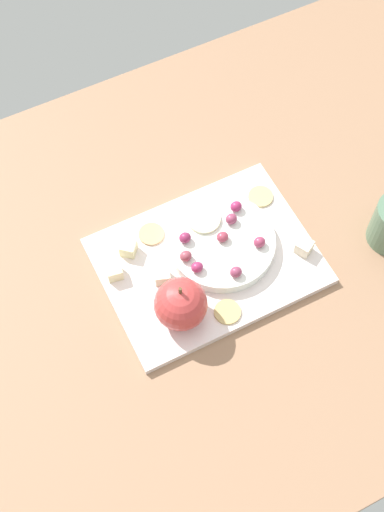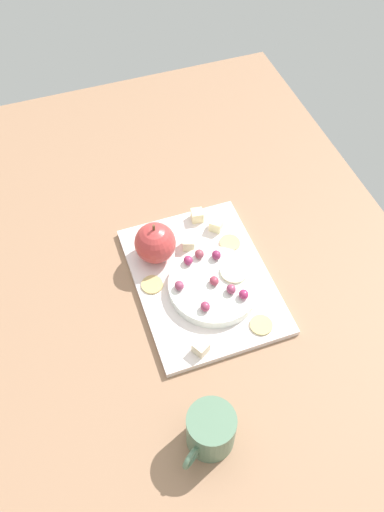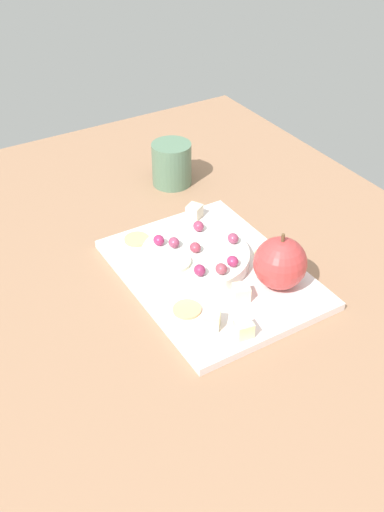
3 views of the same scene
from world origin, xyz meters
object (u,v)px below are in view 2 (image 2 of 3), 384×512
at_px(grape_2, 216,255).
at_px(grape_6, 199,254).
at_px(cheese_cube_1, 197,215).
at_px(cup, 210,431).
at_px(grape_5, 188,260).
at_px(cheese_cube_3, 201,348).
at_px(cracker_2, 230,243).
at_px(grape_0, 244,294).
at_px(cheese_cube_2, 189,243).
at_px(serving_dish, 214,286).
at_px(grape_7, 214,281).
at_px(apple_slice_0, 234,272).
at_px(cracker_0, 261,325).
at_px(grape_3, 231,289).
at_px(grape_4, 179,286).
at_px(cracker_1, 152,285).
at_px(platter, 205,279).
at_px(cheese_cube_0, 216,225).
at_px(apple_whole, 155,243).

height_order(grape_2, grape_6, same).
bearing_deg(grape_2, cheese_cube_1, 177.90).
distance_m(cheese_cube_1, cup, 0.45).
bearing_deg(grape_5, cheese_cube_3, -12.02).
xyz_separation_m(cracker_2, grape_0, (0.14, -0.03, 0.03)).
bearing_deg(grape_0, cheese_cube_2, -162.02).
relative_size(serving_dish, grape_2, 8.93).
bearing_deg(cheese_cube_3, cheese_cube_2, 166.05).
distance_m(grape_2, grape_5, 0.05).
relative_size(grape_7, apple_slice_0, 0.37).
bearing_deg(grape_5, grape_7, 26.36).
relative_size(serving_dish, cup, 1.74).
height_order(cracker_2, grape_7, grape_7).
bearing_deg(cracker_0, grape_0, -166.80).
height_order(cheese_cube_2, cracker_0, cheese_cube_2).
relative_size(cracker_0, grape_3, 2.16).
height_order(cracker_0, cup, cup).
height_order(cracker_2, grape_4, grape_4).
xyz_separation_m(cheese_cube_3, apple_slice_0, (-0.12, 0.11, 0.01)).
height_order(cheese_cube_2, cracker_2, cheese_cube_2).
bearing_deg(cheese_cube_1, cheese_cube_2, -32.35).
xyz_separation_m(cheese_cube_3, cracker_1, (-0.16, -0.04, -0.01)).
distance_m(platter, cheese_cube_3, 0.15).
xyz_separation_m(serving_dish, cracker_2, (-0.09, 0.07, -0.01)).
bearing_deg(cracker_0, cheese_cube_2, -163.24).
relative_size(cheese_cube_0, cracker_1, 0.57).
distance_m(cracker_1, grape_3, 0.15).
height_order(cracker_0, grape_0, grape_0).
xyz_separation_m(cheese_cube_3, cracker_2, (-0.20, 0.13, -0.01)).
relative_size(cheese_cube_0, grape_6, 1.23).
xyz_separation_m(cheese_cube_2, grape_5, (0.05, -0.02, 0.02)).
xyz_separation_m(platter, grape_0, (0.08, 0.05, 0.04)).
bearing_deg(apple_slice_0, grape_6, -139.50).
height_order(serving_dish, cracker_0, serving_dish).
relative_size(apple_slice_0, cup, 0.53).
height_order(platter, cheese_cube_0, cheese_cube_0).
bearing_deg(cheese_cube_1, apple_whole, -60.01).
height_order(cracker_1, grape_5, grape_5).
height_order(cheese_cube_2, apple_slice_0, apple_slice_0).
height_order(cheese_cube_3, grape_7, grape_7).
distance_m(cheese_cube_0, grape_4, 0.17).
relative_size(apple_whole, cracker_1, 1.93).
height_order(grape_3, cup, cup).
bearing_deg(cheese_cube_2, grape_0, 17.98).
height_order(cheese_cube_3, cup, cup).
height_order(grape_3, grape_5, same).
xyz_separation_m(grape_2, grape_6, (-0.01, -0.03, -0.00)).
bearing_deg(grape_7, cheese_cube_0, 157.39).
xyz_separation_m(grape_7, apple_slice_0, (-0.01, 0.04, -0.00)).
xyz_separation_m(grape_3, grape_7, (-0.03, -0.02, -0.00)).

